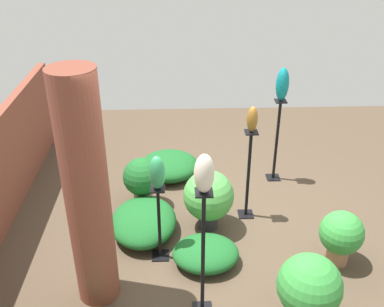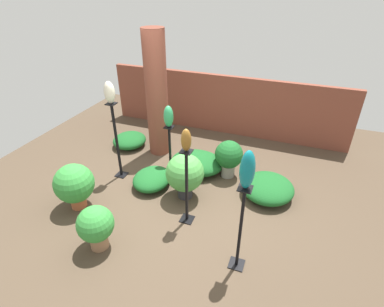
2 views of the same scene
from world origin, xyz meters
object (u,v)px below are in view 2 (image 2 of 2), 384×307
potted_plant_near_pillar (229,156)px  potted_plant_front_right (185,174)px  pedestal_bronze (187,190)px  potted_plant_mid_right (96,226)px  art_vase_bronze (186,140)px  art_vase_teal (247,170)px  brick_pillar (157,96)px  pedestal_ivory (117,144)px  pedestal_jade (170,152)px  art_vase_jade (169,116)px  pedestal_teal (240,233)px  potted_plant_mid_left (74,184)px  art_vase_ivory (109,92)px

potted_plant_near_pillar → potted_plant_front_right: potted_plant_front_right is taller
pedestal_bronze → potted_plant_mid_right: pedestal_bronze is taller
art_vase_bronze → art_vase_teal: art_vase_teal is taller
brick_pillar → art_vase_teal: 3.25m
pedestal_ivory → pedestal_bronze: bearing=-22.9°
pedestal_jade → art_vase_jade: 0.73m
art_vase_teal → potted_plant_mid_right: (-1.88, -0.38, -1.12)m
art_vase_bronze → art_vase_jade: art_vase_bronze is taller
pedestal_teal → potted_plant_near_pillar: 2.06m
potted_plant_near_pillar → pedestal_teal: bearing=-71.7°
pedestal_teal → art_vase_jade: art_vase_jade is taller
potted_plant_mid_right → potted_plant_mid_left: potted_plant_mid_left is taller
pedestal_jade → art_vase_ivory: bearing=-151.6°
pedestal_bronze → potted_plant_near_pillar: (0.28, 1.39, -0.15)m
pedestal_bronze → potted_plant_mid_left: pedestal_bronze is taller
pedestal_teal → pedestal_ivory: 2.83m
pedestal_jade → potted_plant_front_right: (0.54, -0.60, 0.03)m
brick_pillar → art_vase_ivory: brick_pillar is taller
pedestal_jade → art_vase_teal: size_ratio=2.02×
potted_plant_mid_right → potted_plant_front_right: size_ratio=0.84×
potted_plant_near_pillar → potted_plant_front_right: size_ratio=0.89×
brick_pillar → pedestal_ivory: brick_pillar is taller
art_vase_ivory → potted_plant_front_right: art_vase_ivory is taller
pedestal_bronze → art_vase_bronze: 0.84m
brick_pillar → potted_plant_mid_left: 2.30m
pedestal_bronze → pedestal_ivory: (-1.62, 0.68, 0.10)m
pedestal_ivory → pedestal_jade: size_ratio=1.51×
art_vase_jade → potted_plant_front_right: art_vase_jade is taller
pedestal_jade → art_vase_teal: bearing=-44.6°
art_vase_bronze → potted_plant_mid_left: size_ratio=0.42×
art_vase_ivory → potted_plant_mid_left: size_ratio=0.48×
art_vase_ivory → art_vase_jade: bearing=28.4°
art_vase_bronze → potted_plant_mid_right: (-0.95, -0.93, -1.02)m
potted_plant_near_pillar → brick_pillar: bearing=166.7°
pedestal_teal → potted_plant_near_pillar: (-0.64, 1.95, -0.16)m
brick_pillar → pedestal_bronze: brick_pillar is taller
art_vase_ivory → potted_plant_near_pillar: size_ratio=0.52×
brick_pillar → potted_plant_near_pillar: brick_pillar is taller
pedestal_teal → potted_plant_mid_right: size_ratio=1.88×
potted_plant_near_pillar → potted_plant_mid_left: potted_plant_mid_left is taller
potted_plant_near_pillar → art_vase_jade: bearing=-166.2°
pedestal_ivory → pedestal_jade: 0.97m
brick_pillar → art_vase_bronze: size_ratio=7.56×
pedestal_bronze → art_vase_ivory: bearing=157.1°
potted_plant_near_pillar → art_vase_teal: bearing=-71.7°
art_vase_teal → potted_plant_mid_right: size_ratio=0.71×
pedestal_ivory → art_vase_teal: 2.95m
pedestal_bronze → pedestal_jade: pedestal_bronze is taller
pedestal_ivory → pedestal_jade: bearing=28.4°
art_vase_bronze → art_vase_teal: 1.08m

